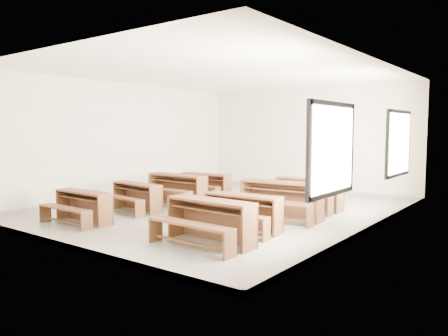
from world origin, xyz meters
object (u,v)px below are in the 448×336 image
Objects in this scene: desk_set_0 at (82,204)px; desk_set_5 at (241,210)px; desk_set_2 at (176,187)px; desk_set_3 at (204,184)px; desk_set_6 at (280,197)px; desk_set_4 at (209,218)px; desk_set_7 at (308,192)px; desk_set_1 at (136,195)px.

desk_set_5 reaches higher than desk_set_0.
desk_set_3 is at bearing 94.73° from desk_set_2.
desk_set_6 is (0.02, 1.42, 0.07)m from desk_set_5.
desk_set_0 is at bearing -173.11° from desk_set_4.
desk_set_0 is 4.08m from desk_set_3.
desk_set_7 is at bearing 53.93° from desk_set_0.
desk_set_0 is at bearing -123.19° from desk_set_7.
desk_set_4 is at bearing -39.26° from desk_set_2.
desk_set_4 is at bearing -15.46° from desk_set_1.
desk_set_7 is at bearing -1.94° from desk_set_3.
desk_set_6 is (3.18, -1.30, 0.07)m from desk_set_3.
desk_set_4 is 1.06× the size of desk_set_5.
desk_set_1 is (-0.10, 1.52, 0.00)m from desk_set_0.
desk_set_5 is 1.42m from desk_set_6.
desk_set_4 is 1.10m from desk_set_5.
desk_set_2 is at bearing 151.00° from desk_set_5.
desk_set_7 is (-0.02, 2.81, 0.03)m from desk_set_5.
desk_set_4 is at bearing -93.02° from desk_set_6.
desk_set_7 reaches higher than desk_set_5.
desk_set_3 is 3.15m from desk_set_7.
desk_set_7 reaches higher than desk_set_0.
desk_set_3 is (-0.03, 2.56, 0.01)m from desk_set_1.
desk_set_5 is 0.85× the size of desk_set_6.
desk_set_4 reaches higher than desk_set_7.
desk_set_0 is 0.86× the size of desk_set_4.
desk_set_2 is at bearing 92.36° from desk_set_1.
desk_set_2 is at bearing -153.18° from desk_set_7.
desk_set_3 is at bearing 91.58° from desk_set_0.
desk_set_2 is at bearing -88.61° from desk_set_3.
desk_set_0 is 0.95× the size of desk_set_1.
desk_set_2 is 1.02× the size of desk_set_7.
desk_set_6 is at bearing -85.95° from desk_set_7.
desk_set_2 reaches higher than desk_set_7.
desk_set_7 is (3.14, 0.09, 0.03)m from desk_set_3.
desk_set_7 is at bearing 86.71° from desk_set_5.
desk_set_3 is 4.17m from desk_set_5.
desk_set_7 is (-0.11, 3.91, -0.00)m from desk_set_4.
desk_set_0 is 5.15m from desk_set_7.
desk_set_0 is 3.14m from desk_set_4.
desk_set_6 is (3.14, 1.26, 0.09)m from desk_set_1.
desk_set_2 is 1.10× the size of desk_set_3.
desk_set_2 is 3.32m from desk_set_7.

